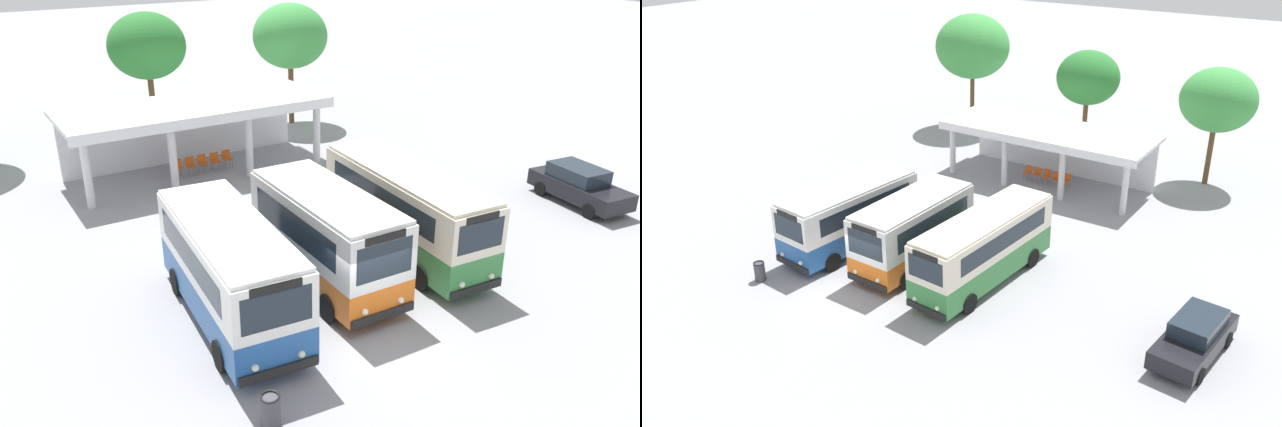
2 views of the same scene
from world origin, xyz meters
The scene contains 14 objects.
ground_plane centered at (0.00, 0.00, 0.00)m, with size 180.00×180.00×0.00m, color #939399.
city_bus_nearest_orange centered at (-3.14, 2.80, 1.77)m, with size 2.97×7.42×3.20m.
city_bus_second_in_row centered at (0.46, 3.15, 1.81)m, with size 2.56×6.59×3.27m.
city_bus_middle_cream centered at (4.05, 3.56, 1.77)m, with size 2.63×8.12×3.19m.
parked_car_flank centered at (13.39, 3.34, 0.83)m, with size 2.20×4.61×1.62m.
terminal_canopy centered at (0.96, 16.15, 2.56)m, with size 12.50×4.74×3.40m.
waiting_chair_end_by_column centered at (-0.18, 15.47, 0.52)m, with size 0.45×0.45×0.86m.
waiting_chair_second_from_end centered at (0.46, 15.46, 0.52)m, with size 0.45×0.45×0.86m.
waiting_chair_middle_seat centered at (1.10, 15.52, 0.52)m, with size 0.45×0.45×0.86m.
waiting_chair_fourth_seat centered at (1.74, 15.45, 0.52)m, with size 0.45×0.45×0.86m.
waiting_chair_fifth_seat centered at (2.38, 15.49, 0.52)m, with size 0.45×0.45×0.86m.
roadside_tree_behind_canopy centered at (0.76, 21.36, 5.23)m, with size 4.07×4.07×6.98m.
roadside_tree_east_of_canopy centered at (9.07, 20.83, 5.14)m, with size 4.35×4.35×7.01m.
litter_bin_apron centered at (-4.31, -1.94, 0.46)m, with size 0.49×0.49×0.90m.
Camera 1 is at (-9.75, -12.98, 11.00)m, focal length 36.59 mm.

